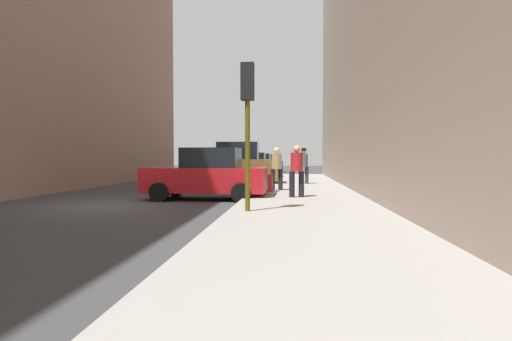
{
  "coord_description": "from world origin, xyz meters",
  "views": [
    {
      "loc": [
        5.57,
        -11.81,
        1.46
      ],
      "look_at": [
        4.11,
        4.61,
        0.92
      ],
      "focal_mm": 28.0,
      "sensor_mm": 36.0,
      "label": 1
    }
  ],
  "objects_px": {
    "parked_dark_green_sedan": "(249,166)",
    "fire_hydrant": "(265,180)",
    "parked_gray_coupe": "(257,165)",
    "traffic_light": "(248,104)",
    "pedestrian_with_beanie": "(304,164)",
    "rolling_suitcase": "(268,183)",
    "pedestrian_in_tan_coat": "(277,166)",
    "parked_red_hatchback": "(207,175)",
    "parked_blue_sedan": "(263,163)",
    "parked_bronze_suv": "(235,166)",
    "pedestrian_in_red_jacket": "(297,168)"
  },
  "relations": [
    {
      "from": "parked_gray_coupe",
      "to": "pedestrian_in_tan_coat",
      "type": "bearing_deg",
      "value": -82.59
    },
    {
      "from": "parked_gray_coupe",
      "to": "pedestrian_in_tan_coat",
      "type": "xyz_separation_m",
      "value": [
        2.33,
        -17.9,
        0.26
      ]
    },
    {
      "from": "parked_gray_coupe",
      "to": "traffic_light",
      "type": "bearing_deg",
      "value": -85.62
    },
    {
      "from": "pedestrian_with_beanie",
      "to": "parked_blue_sedan",
      "type": "bearing_deg",
      "value": 99.78
    },
    {
      "from": "parked_dark_green_sedan",
      "to": "pedestrian_in_red_jacket",
      "type": "relative_size",
      "value": 2.47
    },
    {
      "from": "traffic_light",
      "to": "parked_red_hatchback",
      "type": "bearing_deg",
      "value": 114.93
    },
    {
      "from": "fire_hydrant",
      "to": "pedestrian_with_beanie",
      "type": "distance_m",
      "value": 3.63
    },
    {
      "from": "pedestrian_with_beanie",
      "to": "rolling_suitcase",
      "type": "distance_m",
      "value": 5.06
    },
    {
      "from": "parked_bronze_suv",
      "to": "parked_blue_sedan",
      "type": "relative_size",
      "value": 1.1
    },
    {
      "from": "fire_hydrant",
      "to": "traffic_light",
      "type": "height_order",
      "value": "traffic_light"
    },
    {
      "from": "parked_bronze_suv",
      "to": "pedestrian_with_beanie",
      "type": "bearing_deg",
      "value": -9.34
    },
    {
      "from": "pedestrian_in_tan_coat",
      "to": "rolling_suitcase",
      "type": "bearing_deg",
      "value": -111.68
    },
    {
      "from": "parked_dark_green_sedan",
      "to": "pedestrian_in_tan_coat",
      "type": "bearing_deg",
      "value": -78.45
    },
    {
      "from": "parked_bronze_suv",
      "to": "parked_dark_green_sedan",
      "type": "relative_size",
      "value": 1.1
    },
    {
      "from": "parked_dark_green_sedan",
      "to": "parked_gray_coupe",
      "type": "xyz_separation_m",
      "value": [
        -0.0,
        6.5,
        0.0
      ]
    },
    {
      "from": "fire_hydrant",
      "to": "parked_blue_sedan",
      "type": "bearing_deg",
      "value": 94.36
    },
    {
      "from": "fire_hydrant",
      "to": "pedestrian_with_beanie",
      "type": "height_order",
      "value": "pedestrian_with_beanie"
    },
    {
      "from": "parked_red_hatchback",
      "to": "parked_blue_sedan",
      "type": "height_order",
      "value": "same"
    },
    {
      "from": "fire_hydrant",
      "to": "pedestrian_in_tan_coat",
      "type": "xyz_separation_m",
      "value": [
        0.52,
        -0.89,
        0.61
      ]
    },
    {
      "from": "parked_bronze_suv",
      "to": "parked_dark_green_sedan",
      "type": "xyz_separation_m",
      "value": [
        0.0,
        6.8,
        -0.18
      ]
    },
    {
      "from": "parked_red_hatchback",
      "to": "parked_bronze_suv",
      "type": "height_order",
      "value": "parked_bronze_suv"
    },
    {
      "from": "parked_gray_coupe",
      "to": "rolling_suitcase",
      "type": "height_order",
      "value": "parked_gray_coupe"
    },
    {
      "from": "pedestrian_with_beanie",
      "to": "rolling_suitcase",
      "type": "bearing_deg",
      "value": -107.55
    },
    {
      "from": "pedestrian_in_red_jacket",
      "to": "pedestrian_with_beanie",
      "type": "bearing_deg",
      "value": 86.28
    },
    {
      "from": "parked_blue_sedan",
      "to": "pedestrian_in_tan_coat",
      "type": "relative_size",
      "value": 2.47
    },
    {
      "from": "parked_dark_green_sedan",
      "to": "pedestrian_with_beanie",
      "type": "relative_size",
      "value": 2.38
    },
    {
      "from": "parked_gray_coupe",
      "to": "pedestrian_with_beanie",
      "type": "distance_m",
      "value": 14.33
    },
    {
      "from": "parked_red_hatchback",
      "to": "pedestrian_in_tan_coat",
      "type": "height_order",
      "value": "pedestrian_in_tan_coat"
    },
    {
      "from": "parked_red_hatchback",
      "to": "pedestrian_with_beanie",
      "type": "height_order",
      "value": "pedestrian_with_beanie"
    },
    {
      "from": "parked_dark_green_sedan",
      "to": "pedestrian_in_tan_coat",
      "type": "xyz_separation_m",
      "value": [
        2.33,
        -11.39,
        0.26
      ]
    },
    {
      "from": "parked_bronze_suv",
      "to": "parked_gray_coupe",
      "type": "relative_size",
      "value": 1.09
    },
    {
      "from": "parked_blue_sedan",
      "to": "fire_hydrant",
      "type": "distance_m",
      "value": 23.7
    },
    {
      "from": "parked_gray_coupe",
      "to": "traffic_light",
      "type": "distance_m",
      "value": 24.34
    },
    {
      "from": "parked_blue_sedan",
      "to": "rolling_suitcase",
      "type": "distance_m",
      "value": 25.37
    },
    {
      "from": "traffic_light",
      "to": "parked_gray_coupe",
      "type": "bearing_deg",
      "value": 94.38
    },
    {
      "from": "parked_blue_sedan",
      "to": "pedestrian_in_red_jacket",
      "type": "height_order",
      "value": "pedestrian_in_red_jacket"
    },
    {
      "from": "parked_bronze_suv",
      "to": "parked_gray_coupe",
      "type": "distance_m",
      "value": 13.3
    },
    {
      "from": "parked_red_hatchback",
      "to": "traffic_light",
      "type": "height_order",
      "value": "traffic_light"
    },
    {
      "from": "pedestrian_in_red_jacket",
      "to": "pedestrian_in_tan_coat",
      "type": "bearing_deg",
      "value": 105.54
    },
    {
      "from": "parked_red_hatchback",
      "to": "rolling_suitcase",
      "type": "distance_m",
      "value": 2.57
    },
    {
      "from": "traffic_light",
      "to": "rolling_suitcase",
      "type": "xyz_separation_m",
      "value": [
        0.17,
        5.53,
        -2.27
      ]
    },
    {
      "from": "parked_dark_green_sedan",
      "to": "traffic_light",
      "type": "distance_m",
      "value": 17.89
    },
    {
      "from": "parked_bronze_suv",
      "to": "rolling_suitcase",
      "type": "distance_m",
      "value": 5.76
    },
    {
      "from": "parked_gray_coupe",
      "to": "rolling_suitcase",
      "type": "relative_size",
      "value": 4.1
    },
    {
      "from": "fire_hydrant",
      "to": "rolling_suitcase",
      "type": "relative_size",
      "value": 0.68
    },
    {
      "from": "parked_red_hatchback",
      "to": "pedestrian_in_tan_coat",
      "type": "xyz_separation_m",
      "value": [
        2.33,
        2.31,
        0.26
      ]
    },
    {
      "from": "pedestrian_in_red_jacket",
      "to": "fire_hydrant",
      "type": "bearing_deg",
      "value": 109.51
    },
    {
      "from": "parked_dark_green_sedan",
      "to": "fire_hydrant",
      "type": "relative_size",
      "value": 6.0
    },
    {
      "from": "parked_gray_coupe",
      "to": "pedestrian_in_tan_coat",
      "type": "distance_m",
      "value": 18.05
    },
    {
      "from": "pedestrian_in_tan_coat",
      "to": "pedestrian_in_red_jacket",
      "type": "distance_m",
      "value": 2.86
    }
  ]
}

